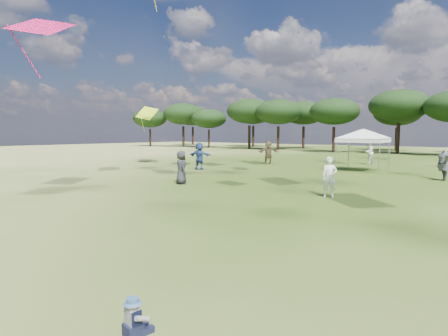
% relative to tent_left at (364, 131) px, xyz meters
% --- Properties ---
extents(tent_left, '(5.54, 5.54, 2.97)m').
position_rel_tent_left_xyz_m(tent_left, '(0.00, 0.00, 0.00)').
color(tent_left, gray).
rests_on(tent_left, ground).
extents(toddler, '(0.33, 0.36, 0.47)m').
position_rel_tent_left_xyz_m(toddler, '(4.58, -21.22, -2.34)').
color(toddler, black).
rests_on(toddler, ground).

